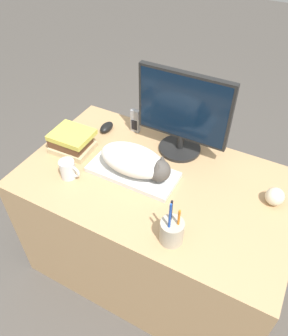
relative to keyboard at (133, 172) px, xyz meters
The scene contains 11 objects.
ground_plane 0.82m from the keyboard, 72.45° to the right, with size 12.00×12.00×0.00m, color #4C4742.
desk 0.39m from the keyboard, ahead, with size 1.26×0.76×0.72m.
keyboard is the anchor object (origin of this frame).
cat 0.08m from the keyboard, ahead, with size 0.34×0.17×0.13m.
monitor 0.36m from the keyboard, 65.75° to the left, with size 0.45×0.21×0.42m.
computer_mouse 0.37m from the keyboard, 142.03° to the left, with size 0.06×0.10×0.04m.
coffee_mug 0.30m from the keyboard, 148.35° to the right, with size 0.10×0.07×0.09m.
pen_cup 0.40m from the keyboard, 38.49° to the right, with size 0.09×0.09×0.23m.
baseball 0.63m from the keyboard, 11.94° to the left, with size 0.08×0.08×0.08m.
phone 0.34m from the keyboard, 117.29° to the left, with size 0.05×0.03×0.13m.
book_stack 0.36m from the keyboard, behind, with size 0.21×0.18×0.10m.
Camera 1 is at (0.45, -0.58, 1.78)m, focal length 35.00 mm.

